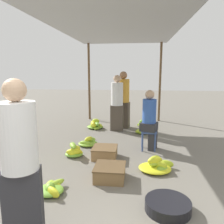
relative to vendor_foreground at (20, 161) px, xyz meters
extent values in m
cylinder|color=brown|center=(-0.62, 5.92, 0.50)|extent=(0.08, 0.08, 2.73)
cylinder|color=brown|center=(1.90, 5.92, 0.50)|extent=(0.08, 0.08, 2.73)
cube|color=#B2B2B7|center=(0.64, 2.78, 1.88)|extent=(2.92, 6.67, 0.04)
cube|color=#2D2D33|center=(0.00, 0.00, -0.48)|extent=(0.42, 0.31, 0.78)
cylinder|color=white|center=(0.00, 0.00, 0.25)|extent=(0.45, 0.45, 0.67)
sphere|color=tan|center=(0.00, 0.00, 0.69)|extent=(0.22, 0.22, 0.22)
cube|color=#384C84|center=(1.40, 2.87, -0.44)|extent=(0.34, 0.34, 0.04)
cylinder|color=#384C84|center=(1.26, 2.73, -0.66)|extent=(0.04, 0.04, 0.40)
cylinder|color=#384C84|center=(1.53, 2.73, -0.66)|extent=(0.04, 0.04, 0.40)
cylinder|color=#384C84|center=(1.26, 3.01, -0.66)|extent=(0.04, 0.04, 0.40)
cylinder|color=#384C84|center=(1.53, 3.01, -0.66)|extent=(0.04, 0.04, 0.40)
cube|color=#2D2D33|center=(1.49, 2.90, -0.64)|extent=(0.23, 0.33, 0.44)
cube|color=#2D2D33|center=(1.40, 2.87, -0.33)|extent=(0.43, 0.43, 0.18)
cylinder|color=#3359B2|center=(1.40, 2.87, 0.02)|extent=(0.38, 0.38, 0.52)
sphere|color=tan|center=(1.40, 2.87, 0.38)|extent=(0.20, 0.20, 0.20)
cylinder|color=black|center=(1.54, 0.66, -0.80)|extent=(0.58, 0.58, 0.14)
ellipsoid|color=yellow|center=(-0.17, 2.30, -0.76)|extent=(0.25, 0.13, 0.10)
ellipsoid|color=yellow|center=(-0.14, 2.23, -0.75)|extent=(0.34, 0.22, 0.13)
ellipsoid|color=yellow|center=(-0.10, 2.24, -0.79)|extent=(0.29, 0.26, 0.13)
ellipsoid|color=#9EC330|center=(-0.13, 2.35, -0.73)|extent=(0.19, 0.23, 0.11)
ellipsoid|color=#86BA34|center=(-0.16, 2.24, -0.62)|extent=(0.25, 0.33, 0.10)
ellipsoid|color=yellow|center=(-0.11, 2.25, -0.69)|extent=(0.25, 0.25, 0.13)
ellipsoid|color=#75B337|center=(-0.16, 2.28, -0.82)|extent=(0.37, 0.32, 0.10)
ellipsoid|color=#77B437|center=(-0.03, 3.05, -0.80)|extent=(0.21, 0.14, 0.13)
ellipsoid|color=#CED727|center=(-0.01, 2.99, -0.71)|extent=(0.21, 0.29, 0.11)
ellipsoid|color=#8CBC33|center=(-0.06, 2.88, -0.77)|extent=(0.29, 0.14, 0.11)
ellipsoid|color=#7EB735|center=(0.07, 3.06, -0.79)|extent=(0.25, 0.23, 0.13)
ellipsoid|color=#8EBD33|center=(0.02, 3.06, -0.75)|extent=(0.28, 0.18, 0.13)
ellipsoid|color=#85B934|center=(-0.01, 2.97, -0.82)|extent=(0.47, 0.41, 0.10)
ellipsoid|color=#77B437|center=(-0.08, 4.50, -0.71)|extent=(0.24, 0.31, 0.12)
ellipsoid|color=#C4D329|center=(-0.02, 4.62, -0.79)|extent=(0.25, 0.26, 0.13)
ellipsoid|color=#AECA2D|center=(-0.14, 4.62, -0.64)|extent=(0.27, 0.17, 0.14)
ellipsoid|color=#95C031|center=(-0.05, 4.45, -0.82)|extent=(0.24, 0.34, 0.09)
ellipsoid|color=#C9D528|center=(-0.19, 4.44, -0.73)|extent=(0.25, 0.24, 0.15)
ellipsoid|color=yellow|center=(-0.21, 4.51, -0.69)|extent=(0.24, 0.35, 0.13)
ellipsoid|color=#A8C72E|center=(-0.09, 4.60, -0.79)|extent=(0.24, 0.25, 0.14)
ellipsoid|color=#7EB736|center=(-0.16, 4.59, -0.82)|extent=(0.51, 0.44, 0.10)
ellipsoid|color=yellow|center=(-0.09, 0.99, -0.81)|extent=(0.22, 0.11, 0.11)
ellipsoid|color=#7CB636|center=(-0.09, 0.87, -0.78)|extent=(0.18, 0.23, 0.14)
ellipsoid|color=#A1C52F|center=(-0.13, 0.97, -0.80)|extent=(0.16, 0.25, 0.12)
ellipsoid|color=yellow|center=(-0.03, 0.78, -0.79)|extent=(0.31, 0.25, 0.14)
ellipsoid|color=#9AC230|center=(-0.07, 1.00, -0.79)|extent=(0.27, 0.34, 0.09)
ellipsoid|color=#7DB636|center=(-0.07, 0.86, -0.79)|extent=(0.24, 0.34, 0.12)
ellipsoid|color=#77B437|center=(-0.10, 0.86, -0.82)|extent=(0.40, 0.35, 0.10)
ellipsoid|color=#C5D329|center=(1.54, 1.76, -0.74)|extent=(0.28, 0.22, 0.14)
ellipsoid|color=#A5C62F|center=(1.44, 1.77, -0.72)|extent=(0.24, 0.23, 0.09)
ellipsoid|color=#87BA34|center=(1.58, 1.72, -0.79)|extent=(0.27, 0.27, 0.09)
ellipsoid|color=#B3CC2C|center=(1.66, 1.93, -0.79)|extent=(0.30, 0.13, 0.15)
ellipsoid|color=yellow|center=(1.44, 1.85, -0.80)|extent=(0.26, 0.19, 0.12)
ellipsoid|color=#C4D329|center=(1.46, 1.81, -0.66)|extent=(0.27, 0.26, 0.13)
ellipsoid|color=yellow|center=(1.46, 1.79, -0.68)|extent=(0.31, 0.24, 0.14)
ellipsoid|color=yellow|center=(1.46, 1.79, -0.82)|extent=(0.57, 0.50, 0.10)
ellipsoid|color=#ACC92D|center=(1.26, 4.84, -0.79)|extent=(0.13, 0.30, 0.14)
ellipsoid|color=#77B437|center=(1.33, 4.98, -0.75)|extent=(0.28, 0.15, 0.15)
ellipsoid|color=#75B337|center=(1.34, 4.96, -0.69)|extent=(0.27, 0.18, 0.11)
ellipsoid|color=yellow|center=(1.42, 4.91, -0.74)|extent=(0.27, 0.25, 0.10)
ellipsoid|color=#BBCF2B|center=(1.33, 4.96, -0.77)|extent=(0.23, 0.24, 0.09)
ellipsoid|color=#8FBE32|center=(1.28, 5.06, -0.82)|extent=(0.35, 0.25, 0.10)
ellipsoid|color=#C7D428|center=(1.36, 4.96, -0.82)|extent=(0.37, 0.32, 0.10)
ellipsoid|color=#C0D12A|center=(1.35, 4.18, -0.64)|extent=(0.21, 0.25, 0.10)
ellipsoid|color=#88BB34|center=(1.39, 4.15, -0.67)|extent=(0.34, 0.20, 0.11)
ellipsoid|color=#7EB736|center=(1.30, 4.09, -0.76)|extent=(0.27, 0.24, 0.14)
ellipsoid|color=#96C031|center=(1.36, 4.20, -0.77)|extent=(0.21, 0.28, 0.09)
ellipsoid|color=#AAC82E|center=(1.21, 4.09, -0.77)|extent=(0.27, 0.24, 0.12)
ellipsoid|color=#9DC330|center=(1.30, 4.19, -0.82)|extent=(0.43, 0.38, 0.10)
cube|color=olive|center=(0.49, 2.27, -0.76)|extent=(0.47, 0.47, 0.21)
cube|color=brown|center=(0.49, 2.27, -0.65)|extent=(0.49, 0.49, 0.02)
cube|color=brown|center=(0.71, 1.39, -0.76)|extent=(0.48, 0.48, 0.21)
cube|color=brown|center=(0.71, 1.39, -0.65)|extent=(0.50, 0.50, 0.02)
cube|color=#4C4238|center=(0.54, 4.43, -0.49)|extent=(0.39, 0.24, 0.76)
cylinder|color=white|center=(0.54, 4.43, 0.23)|extent=(0.39, 0.39, 0.66)
sphere|color=tan|center=(0.54, 4.43, 0.67)|extent=(0.22, 0.22, 0.22)
cube|color=#4C4238|center=(0.69, 4.79, -0.46)|extent=(0.43, 0.30, 0.81)
cylinder|color=gold|center=(0.69, 4.79, 0.30)|extent=(0.45, 0.45, 0.71)
sphere|color=#9E704C|center=(0.69, 4.79, 0.76)|extent=(0.23, 0.23, 0.23)
camera|label=1|loc=(1.13, -1.90, 0.86)|focal=35.00mm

